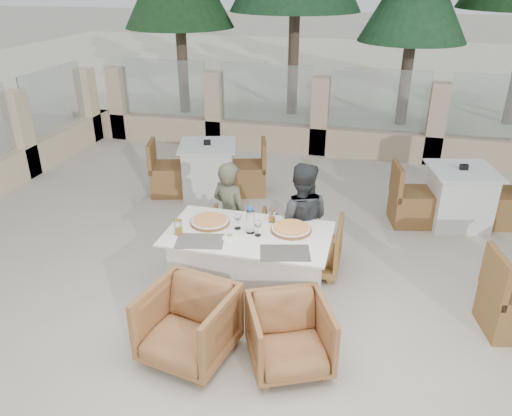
% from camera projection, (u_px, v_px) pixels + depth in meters
% --- Properties ---
extents(ground, '(80.00, 80.00, 0.00)m').
position_uv_depth(ground, '(253.00, 303.00, 5.10)').
color(ground, '#BEB7A2').
rests_on(ground, ground).
extents(sand_patch, '(30.00, 16.00, 0.01)m').
position_uv_depth(sand_patch, '(354.00, 68.00, 17.34)').
color(sand_patch, beige).
rests_on(sand_patch, ground).
extents(perimeter_wall_far, '(10.00, 0.34, 1.60)m').
position_uv_depth(perimeter_wall_far, '(320.00, 111.00, 8.95)').
color(perimeter_wall_far, tan).
rests_on(perimeter_wall_far, ground).
extents(pine_centre, '(2.20, 2.20, 5.00)m').
position_uv_depth(pine_centre, '(415.00, 2.00, 9.98)').
color(pine_centre, '#224F2B').
rests_on(pine_centre, ground).
extents(dining_table, '(1.60, 0.90, 0.77)m').
position_uv_depth(dining_table, '(249.00, 267.00, 5.02)').
color(dining_table, white).
rests_on(dining_table, ground).
extents(placemat_near_left, '(0.50, 0.39, 0.00)m').
position_uv_depth(placemat_near_left, '(200.00, 241.00, 4.70)').
color(placemat_near_left, '#625B54').
rests_on(placemat_near_left, dining_table).
extents(placemat_near_right, '(0.51, 0.40, 0.00)m').
position_uv_depth(placemat_near_right, '(285.00, 253.00, 4.51)').
color(placemat_near_right, '#4E4A43').
rests_on(placemat_near_right, dining_table).
extents(pizza_left, '(0.44, 0.44, 0.05)m').
position_uv_depth(pizza_left, '(210.00, 221.00, 5.03)').
color(pizza_left, '#CD521B').
rests_on(pizza_left, dining_table).
extents(pizza_right, '(0.51, 0.51, 0.05)m').
position_uv_depth(pizza_right, '(291.00, 229.00, 4.88)').
color(pizza_right, orange).
rests_on(pizza_right, dining_table).
extents(water_bottle, '(0.11, 0.11, 0.28)m').
position_uv_depth(water_bottle, '(250.00, 220.00, 4.80)').
color(water_bottle, silver).
rests_on(water_bottle, dining_table).
extents(wine_glass_centre, '(0.08, 0.08, 0.18)m').
position_uv_depth(wine_glass_centre, '(238.00, 220.00, 4.90)').
color(wine_glass_centre, white).
rests_on(wine_glass_centre, dining_table).
extents(wine_glass_near, '(0.10, 0.10, 0.18)m').
position_uv_depth(wine_glass_near, '(258.00, 227.00, 4.77)').
color(wine_glass_near, white).
rests_on(wine_glass_near, dining_table).
extents(beer_glass_left, '(0.09, 0.09, 0.15)m').
position_uv_depth(beer_glass_left, '(178.00, 227.00, 4.80)').
color(beer_glass_left, gold).
rests_on(beer_glass_left, dining_table).
extents(beer_glass_right, '(0.08, 0.08, 0.13)m').
position_uv_depth(beer_glass_right, '(272.00, 216.00, 5.04)').
color(beer_glass_right, orange).
rests_on(beer_glass_right, dining_table).
extents(olive_dish, '(0.13, 0.13, 0.04)m').
position_uv_depth(olive_dish, '(230.00, 236.00, 4.75)').
color(olive_dish, white).
rests_on(olive_dish, dining_table).
extents(armchair_far_left, '(0.71, 0.73, 0.59)m').
position_uv_depth(armchair_far_left, '(237.00, 237.00, 5.76)').
color(armchair_far_left, '#946135').
rests_on(armchair_far_left, ground).
extents(armchair_far_right, '(0.67, 0.69, 0.62)m').
position_uv_depth(armchair_far_right, '(311.00, 244.00, 5.59)').
color(armchair_far_right, olive).
rests_on(armchair_far_right, ground).
extents(armchair_near_left, '(0.84, 0.85, 0.67)m').
position_uv_depth(armchair_near_left, '(188.00, 324.00, 4.28)').
color(armchair_near_left, '#996337').
rests_on(armchair_near_left, ground).
extents(armchair_near_right, '(0.87, 0.88, 0.61)m').
position_uv_depth(armchair_near_right, '(289.00, 336.00, 4.19)').
color(armchair_near_right, '#9A6438').
rests_on(armchair_near_right, ground).
extents(diner_left, '(0.54, 0.46, 1.25)m').
position_uv_depth(diner_left, '(230.00, 215.00, 5.52)').
color(diner_left, '#52543D').
rests_on(diner_left, ground).
extents(diner_right, '(0.70, 0.58, 1.33)m').
position_uv_depth(diner_right, '(300.00, 222.00, 5.30)').
color(diner_right, '#333537').
rests_on(diner_right, ground).
extents(bg_table_a, '(1.80, 1.23, 0.77)m').
position_uv_depth(bg_table_a, '(208.00, 169.00, 7.47)').
color(bg_table_a, silver).
rests_on(bg_table_a, ground).
extents(bg_table_b, '(1.78, 1.16, 0.77)m').
position_uv_depth(bg_table_b, '(458.00, 197.00, 6.56)').
color(bg_table_b, silver).
rests_on(bg_table_b, ground).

